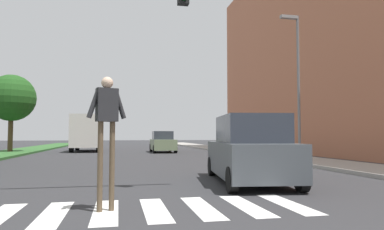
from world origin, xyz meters
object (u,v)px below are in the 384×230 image
(suv_crossing, at_px, (249,151))
(street_lamp_right, at_px, (297,74))
(pedestrian_performer, at_px, (107,121))
(sedan_midblock, at_px, (163,143))
(truck_box_delivery, at_px, (87,133))
(tree_distant, at_px, (11,98))

(suv_crossing, bearing_deg, street_lamp_right, 51.79)
(pedestrian_performer, distance_m, suv_crossing, 5.12)
(suv_crossing, height_order, sedan_midblock, suv_crossing)
(suv_crossing, bearing_deg, pedestrian_performer, -142.45)
(pedestrian_performer, relative_size, sedan_midblock, 0.60)
(street_lamp_right, height_order, pedestrian_performer, street_lamp_right)
(street_lamp_right, xyz_separation_m, sedan_midblock, (-5.44, 12.24, -3.80))
(street_lamp_right, relative_size, pedestrian_performer, 3.01)
(street_lamp_right, distance_m, sedan_midblock, 13.92)
(truck_box_delivery, bearing_deg, tree_distant, -156.86)
(street_lamp_right, bearing_deg, sedan_midblock, 113.96)
(tree_distant, bearing_deg, pedestrian_performer, -70.60)
(pedestrian_performer, xyz_separation_m, truck_box_delivery, (-2.44, 24.91, -0.03))
(street_lamp_right, distance_m, suv_crossing, 9.21)
(tree_distant, distance_m, suv_crossing, 23.10)
(pedestrian_performer, distance_m, truck_box_delivery, 25.03)
(tree_distant, height_order, pedestrian_performer, tree_distant)
(sedan_midblock, height_order, truck_box_delivery, truck_box_delivery)
(tree_distant, distance_m, sedan_midblock, 12.26)
(suv_crossing, distance_m, sedan_midblock, 18.88)
(pedestrian_performer, relative_size, truck_box_delivery, 0.40)
(street_lamp_right, xyz_separation_m, truck_box_delivery, (-11.68, 15.19, -2.96))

